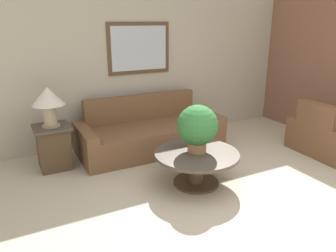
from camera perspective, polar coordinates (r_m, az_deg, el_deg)
name	(u,v)px	position (r m, az deg, el deg)	size (l,w,h in m)	color
ground_plane	(271,222)	(3.75, 17.51, -15.61)	(20.00, 20.00, 0.00)	#BCAD93
wall_back	(149,64)	(5.74, -3.35, 10.80)	(7.41, 0.09, 2.60)	#B2A893
wall_right	(334,65)	(6.29, 27.00, 9.46)	(0.06, 5.04, 2.60)	brown
couch_main	(150,134)	(5.31, -3.16, -1.33)	(2.28, 0.95, 0.84)	brown
armchair	(329,137)	(5.75, 26.24, -1.69)	(0.92, 1.08, 0.84)	brown
coffee_table	(197,161)	(4.20, 4.99, -6.11)	(1.07, 1.07, 0.44)	#4C3823
side_table	(54,147)	(4.91, -19.29, -3.42)	(0.49, 0.49, 0.62)	#4C3823
table_lamp	(48,100)	(4.71, -20.14, 4.32)	(0.44, 0.44, 0.55)	tan
potted_plant_on_table	(198,127)	(4.07, 5.16, -0.10)	(0.51, 0.51, 0.60)	#9E6B42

